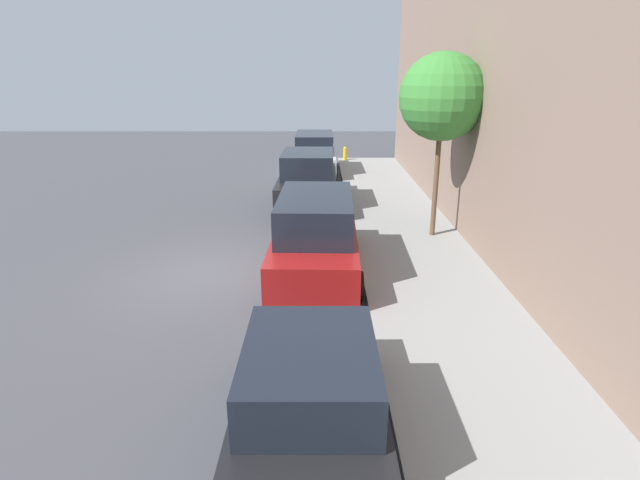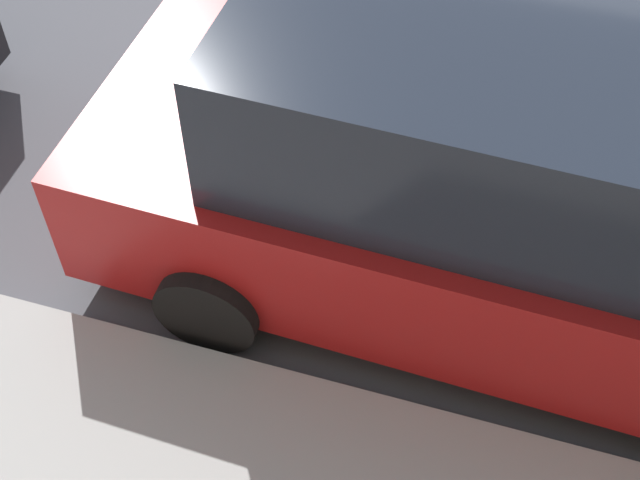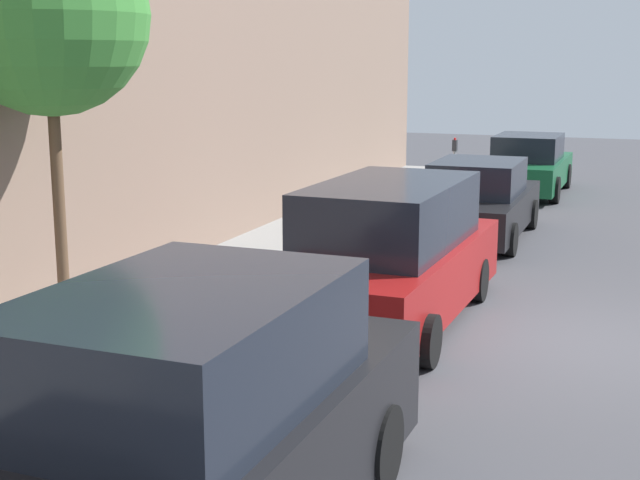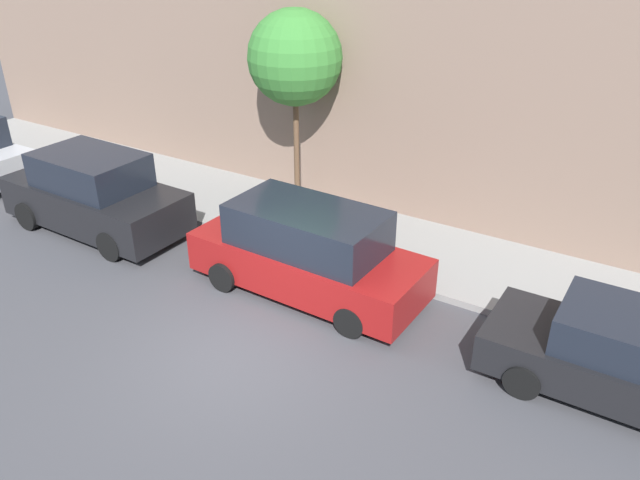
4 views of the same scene
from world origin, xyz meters
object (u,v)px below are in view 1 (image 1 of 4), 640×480
(parked_suv_fourth, at_px, (309,182))
(parked_sedan_second, at_px, (311,408))
(parked_minivan_fifth, at_px, (316,154))
(street_tree, at_px, (443,97))
(parked_minivan_third, at_px, (316,236))
(fire_hydrant, at_px, (346,153))

(parked_suv_fourth, bearing_deg, parked_sedan_second, -88.57)
(parked_sedan_second, bearing_deg, parked_minivan_fifth, 90.42)
(parked_sedan_second, xyz_separation_m, parked_minivan_fifth, (-0.14, 18.24, 0.20))
(parked_sedan_second, xyz_separation_m, parked_suv_fourth, (-0.30, 12.07, 0.20))
(parked_suv_fourth, distance_m, parked_minivan_fifth, 6.17)
(parked_sedan_second, relative_size, parked_minivan_fifth, 0.92)
(parked_sedan_second, distance_m, street_tree, 9.73)
(parked_sedan_second, relative_size, parked_suv_fourth, 0.93)
(parked_minivan_third, distance_m, street_tree, 5.13)
(parked_suv_fourth, xyz_separation_m, fire_hydrant, (1.75, 9.24, -0.44))
(parked_minivan_fifth, bearing_deg, parked_suv_fourth, -91.54)
(parked_suv_fourth, xyz_separation_m, street_tree, (3.64, -3.52, 3.02))
(parked_sedan_second, relative_size, street_tree, 0.91)
(parked_sedan_second, height_order, parked_minivan_third, parked_minivan_third)
(fire_hydrant, bearing_deg, parked_suv_fourth, -100.70)
(parked_sedan_second, height_order, parked_suv_fourth, parked_suv_fourth)
(parked_suv_fourth, height_order, parked_minivan_fifth, parked_suv_fourth)
(parked_sedan_second, relative_size, parked_minivan_third, 0.91)
(parked_sedan_second, bearing_deg, parked_minivan_third, 89.86)
(parked_suv_fourth, height_order, fire_hydrant, parked_suv_fourth)
(parked_minivan_third, xyz_separation_m, street_tree, (3.32, 2.47, 3.03))
(street_tree, bearing_deg, parked_suv_fourth, 135.95)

